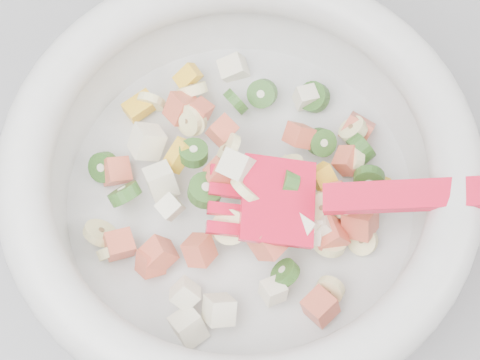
{
  "coord_description": "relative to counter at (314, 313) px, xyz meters",
  "views": [
    {
      "loc": [
        -0.08,
        1.2,
        1.47
      ],
      "look_at": [
        -0.1,
        1.43,
        0.95
      ],
      "focal_mm": 55.0,
      "sensor_mm": 36.0,
      "label": 1
    }
  ],
  "objects": [
    {
      "name": "mixing_bowl",
      "position": [
        -0.1,
        -0.02,
        0.51
      ],
      "size": [
        0.46,
        0.36,
        0.12
      ],
      "color": "beige",
      "rests_on": "counter"
    },
    {
      "name": "counter",
      "position": [
        0.0,
        0.0,
        0.0
      ],
      "size": [
        2.0,
        0.6,
        0.9
      ],
      "primitive_type": "cube",
      "color": "gray",
      "rests_on": "ground"
    }
  ]
}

